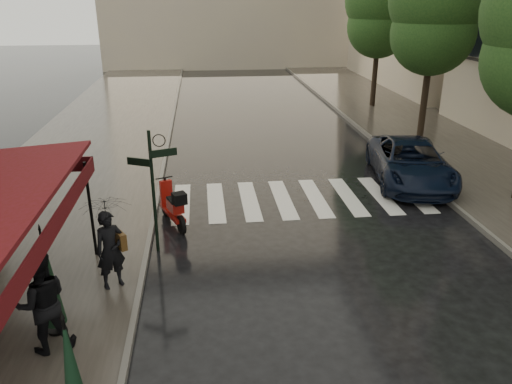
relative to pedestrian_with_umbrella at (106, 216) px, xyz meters
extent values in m
plane|color=black|center=(2.00, -1.28, -1.77)|extent=(120.00, 120.00, 0.00)
cube|color=#38332D|center=(-2.50, 10.72, -1.71)|extent=(6.00, 60.00, 0.12)
cube|color=#38332D|center=(12.25, 10.72, -1.71)|extent=(5.50, 60.00, 0.12)
cube|color=#595651|center=(0.55, 10.72, -1.70)|extent=(0.12, 60.00, 0.16)
cube|color=#595651|center=(9.45, 10.72, -1.70)|extent=(0.12, 60.00, 0.16)
cube|color=silver|center=(1.30, 4.72, -1.77)|extent=(0.50, 3.20, 0.01)
cube|color=silver|center=(2.35, 4.72, -1.77)|extent=(0.50, 3.20, 0.01)
cube|color=silver|center=(3.40, 4.72, -1.77)|extent=(0.50, 3.20, 0.01)
cube|color=silver|center=(4.45, 4.72, -1.77)|extent=(0.50, 3.20, 0.01)
cube|color=silver|center=(5.50, 4.72, -1.77)|extent=(0.50, 3.20, 0.01)
cube|color=silver|center=(6.55, 4.72, -1.77)|extent=(0.50, 3.20, 0.01)
cube|color=silver|center=(7.60, 4.72, -1.77)|extent=(0.50, 3.20, 0.01)
cube|color=silver|center=(8.65, 4.72, -1.77)|extent=(0.50, 3.20, 0.01)
cube|color=#4F0D0B|center=(-0.52, -1.78, 0.58)|extent=(0.04, 7.00, 0.35)
cylinder|color=black|center=(-0.65, 1.47, -0.48)|extent=(0.07, 0.07, 2.35)
cylinder|color=black|center=(0.80, 1.72, -0.22)|extent=(0.08, 0.08, 3.10)
cube|color=black|center=(1.10, 1.72, 0.78)|extent=(0.62, 0.26, 0.18)
cube|color=black|center=(0.52, 1.72, 0.58)|extent=(0.56, 0.29, 0.18)
cylinder|color=black|center=(11.50, 10.72, 0.59)|extent=(0.28, 0.28, 4.48)
sphere|color=#173B15|center=(11.50, 10.72, 2.75)|extent=(3.40, 3.40, 3.40)
cylinder|color=black|center=(11.70, 17.72, 0.53)|extent=(0.28, 0.28, 4.37)
sphere|color=#173B15|center=(11.70, 17.72, 2.64)|extent=(3.40, 3.40, 3.40)
sphere|color=#173B15|center=(11.70, 17.72, 3.96)|extent=(3.80, 3.80, 3.80)
imported|color=black|center=(0.00, 0.00, -0.79)|extent=(0.75, 0.68, 1.73)
imported|color=black|center=(0.00, 0.00, 0.37)|extent=(1.41, 1.42, 0.94)
cube|color=#492F13|center=(0.21, 0.13, -0.65)|extent=(0.28, 0.35, 0.37)
imported|color=black|center=(-0.83, -1.98, -0.71)|extent=(1.12, 1.01, 1.90)
cylinder|color=black|center=(1.36, 2.62, -1.52)|extent=(0.29, 0.51, 0.51)
cylinder|color=black|center=(0.88, 3.86, -1.52)|extent=(0.29, 0.51, 0.51)
cube|color=maroon|center=(1.11, 3.26, -1.43)|extent=(0.78, 1.39, 0.11)
cube|color=maroon|center=(1.21, 3.02, -1.12)|extent=(0.51, 0.66, 0.30)
cube|color=maroon|center=(0.93, 3.71, -1.03)|extent=(0.36, 0.24, 0.79)
cylinder|color=black|center=(0.90, 3.81, -0.59)|extent=(0.47, 0.21, 0.04)
cube|color=black|center=(1.35, 2.65, -0.77)|extent=(0.43, 0.42, 0.30)
imported|color=black|center=(9.00, 5.83, -1.07)|extent=(3.16, 5.38, 1.41)
cylinder|color=black|center=(-0.83, -1.51, -1.63)|extent=(0.33, 0.33, 0.05)
cylinder|color=black|center=(-0.83, -1.51, -0.58)|extent=(0.04, 0.04, 2.05)
cone|color=black|center=(-0.83, -1.51, -0.47)|extent=(0.40, 0.40, 1.95)
camera|label=1|loc=(2.02, -9.58, 4.21)|focal=35.00mm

